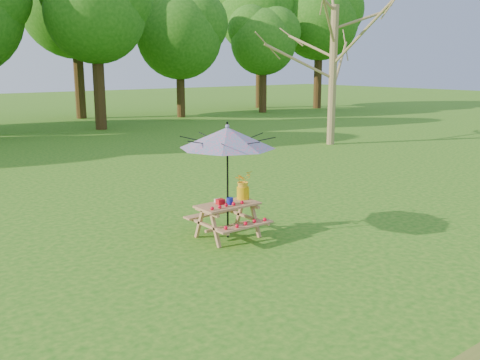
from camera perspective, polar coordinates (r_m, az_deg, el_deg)
ground at (r=8.29m, az=9.65°, el=-11.35°), size 120.00×120.00×0.00m
picnic_table at (r=10.34m, az=-1.30°, el=-4.41°), size 1.20×1.32×0.67m
patio_umbrella at (r=10.00m, az=-1.36°, el=4.53°), size 1.88×1.88×2.25m
produce_bins at (r=10.26m, az=-1.72°, el=-2.26°), size 0.28×0.37×0.13m
tomatoes_row at (r=10.02m, az=-1.39°, el=-2.72°), size 0.77×0.13×0.07m
flower_bucket at (r=10.56m, az=0.33°, el=-0.45°), size 0.39×0.36×0.56m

